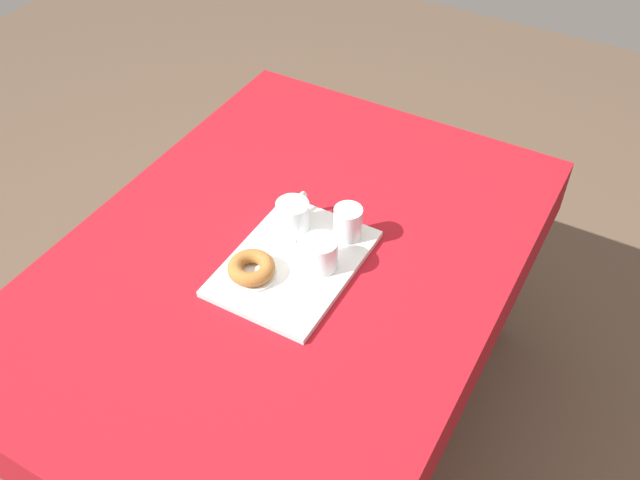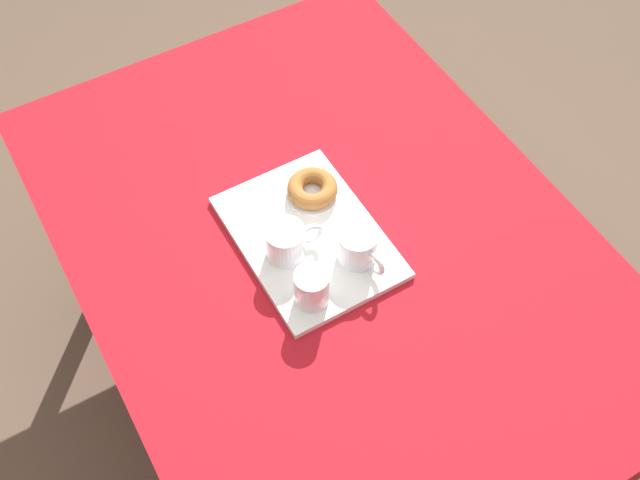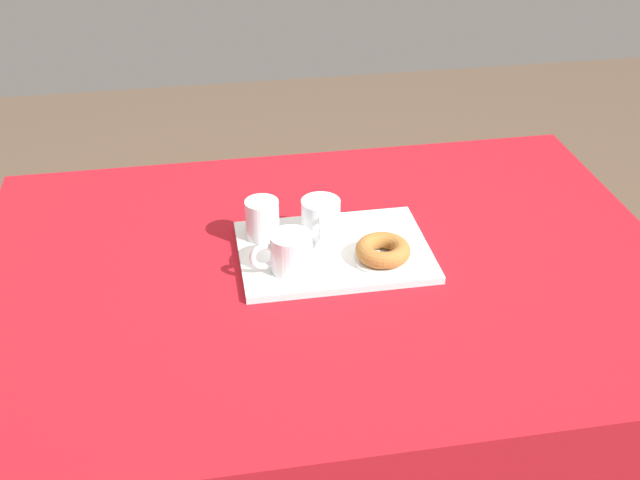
% 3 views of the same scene
% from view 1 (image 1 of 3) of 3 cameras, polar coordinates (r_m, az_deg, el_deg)
% --- Properties ---
extents(ground_plane, '(6.00, 6.00, 0.00)m').
position_cam_1_polar(ground_plane, '(2.36, -2.22, -13.94)').
color(ground_plane, brown).
extents(dining_table, '(1.49, 1.08, 0.73)m').
position_cam_1_polar(dining_table, '(1.84, -2.77, -2.99)').
color(dining_table, '#A8141E').
rests_on(dining_table, ground).
extents(serving_tray, '(0.41, 0.30, 0.02)m').
position_cam_1_polar(serving_tray, '(1.75, -2.15, -1.87)').
color(serving_tray, white).
rests_on(serving_tray, dining_table).
extents(tea_mug_left, '(0.09, 0.13, 0.08)m').
position_cam_1_polar(tea_mug_left, '(1.71, -0.04, -1.13)').
color(tea_mug_left, white).
rests_on(tea_mug_left, serving_tray).
extents(tea_mug_right, '(0.13, 0.09, 0.08)m').
position_cam_1_polar(tea_mug_right, '(1.81, -2.21, 1.96)').
color(tea_mug_right, white).
rests_on(tea_mug_right, serving_tray).
extents(water_glass_near, '(0.07, 0.07, 0.09)m').
position_cam_1_polar(water_glass_near, '(1.78, 2.28, 1.34)').
color(water_glass_near, white).
rests_on(water_glass_near, serving_tray).
extents(donut_plate_left, '(0.12, 0.12, 0.01)m').
position_cam_1_polar(donut_plate_left, '(1.72, -5.57, -2.76)').
color(donut_plate_left, white).
rests_on(donut_plate_left, serving_tray).
extents(sugar_donut_left, '(0.12, 0.12, 0.04)m').
position_cam_1_polar(sugar_donut_left, '(1.70, -5.61, -2.26)').
color(sugar_donut_left, '#A3662D').
rests_on(sugar_donut_left, donut_plate_left).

